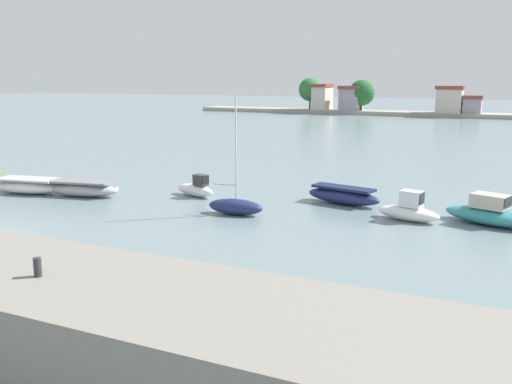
% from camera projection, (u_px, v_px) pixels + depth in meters
% --- Properties ---
extents(mooring_bollard, '(0.23, 0.23, 0.55)m').
position_uv_depth(mooring_bollard, '(38.00, 267.00, 15.89)').
color(mooring_bollard, '#2D2D33').
rests_on(mooring_bollard, seawall_embankment).
extents(moored_boat_1, '(5.87, 3.14, 1.07)m').
position_uv_depth(moored_boat_1, '(28.00, 186.00, 39.78)').
color(moored_boat_1, white).
rests_on(moored_boat_1, ground).
extents(moored_boat_2, '(5.61, 2.76, 1.07)m').
position_uv_depth(moored_boat_2, '(82.00, 189.00, 38.78)').
color(moored_boat_2, '#9E9EA3').
rests_on(moored_boat_2, ground).
extents(moored_boat_3, '(3.52, 1.88, 1.58)m').
position_uv_depth(moored_boat_3, '(196.00, 189.00, 38.70)').
color(moored_boat_3, white).
rests_on(moored_boat_3, ground).
extents(moored_boat_4, '(3.52, 1.49, 7.06)m').
position_uv_depth(moored_boat_4, '(235.00, 206.00, 33.59)').
color(moored_boat_4, navy).
rests_on(moored_boat_4, ground).
extents(moored_boat_5, '(5.34, 2.56, 1.14)m').
position_uv_depth(moored_boat_5, '(343.00, 196.00, 36.39)').
color(moored_boat_5, navy).
rests_on(moored_boat_5, ground).
extents(moored_boat_6, '(3.87, 2.08, 1.75)m').
position_uv_depth(moored_boat_6, '(409.00, 211.00, 32.19)').
color(moored_boat_6, white).
rests_on(moored_boat_6, ground).
extents(moored_boat_7, '(5.57, 3.62, 1.72)m').
position_uv_depth(moored_boat_7, '(490.00, 214.00, 31.33)').
color(moored_boat_7, teal).
rests_on(moored_boat_7, ground).
extents(mooring_buoy_0, '(0.32, 0.32, 0.32)m').
position_uv_depth(mooring_buoy_0, '(116.00, 189.00, 40.57)').
color(mooring_buoy_0, white).
rests_on(mooring_buoy_0, ground).
extents(distant_shoreline, '(90.09, 7.02, 7.82)m').
position_uv_depth(distant_shoreline, '(377.00, 103.00, 120.87)').
color(distant_shoreline, '#9E998C').
rests_on(distant_shoreline, ground).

